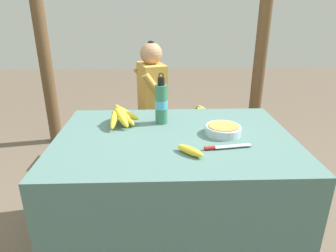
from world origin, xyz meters
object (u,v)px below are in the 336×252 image
Objects in this scene: water_bottle at (161,103)px; seated_vendor at (147,95)px; loose_banana_front at (190,151)px; wooden_bench at (154,123)px; knife at (221,147)px; support_post_near at (42,39)px; serving_bowl at (223,129)px; banana_bunch_ripe at (121,114)px; support_post_far at (262,39)px; banana_bunch_green at (200,110)px.

seated_vendor is (-0.12, 0.95, -0.21)m from water_bottle.
loose_banana_front is 0.09× the size of wooden_bench.
water_bottle is at bearing -86.72° from wooden_bench.
wooden_bench is (-0.35, 1.38, -0.39)m from knife.
serving_bowl is at bearing -46.94° from support_post_near.
banana_bunch_ripe reaches higher than knife.
support_post_far is (1.13, 0.45, 0.75)m from wooden_bench.
banana_bunch_green is (0.04, 1.19, -0.28)m from serving_bowl.
loose_banana_front is at bearing -55.01° from support_post_near.
serving_bowl is at bearing 95.05° from seated_vendor.
loose_banana_front is at bearing -116.53° from support_post_far.
support_post_far is (0.77, 1.83, 0.36)m from knife.
support_post_near and support_post_far have the same top height.
banana_bunch_ripe is 0.24× the size of seated_vendor.
support_post_near reaches higher than wooden_bench.
support_post_far is (0.73, 1.64, 0.34)m from serving_bowl.
water_bottle is at bearing -111.15° from banana_bunch_green.
banana_bunch_ripe is 0.18× the size of wooden_bench.
banana_bunch_ripe is 1.35× the size of serving_bowl.
seated_vendor is at bearing -143.58° from wooden_bench.
banana_bunch_ripe is 1.13m from wooden_bench.
knife is at bearing -75.62° from wooden_bench.
wooden_bench is 0.46m from banana_bunch_green.
banana_bunch_green is (0.51, 0.05, -0.17)m from seated_vendor.
support_post_near is (-1.13, 0.45, 0.75)m from wooden_bench.
knife is at bearing -33.90° from banana_bunch_ripe.
serving_bowl is 0.40m from water_bottle.
water_bottle is at bearing 4.17° from banana_bunch_ripe.
seated_vendor is at bearing 100.21° from loose_banana_front.
banana_bunch_ripe is at bearing 65.79° from seated_vendor.
knife is 0.11× the size of support_post_near.
serving_bowl is at bearing 67.42° from knife.
support_post_near reaches higher than banana_bunch_green.
serving_bowl is 0.13× the size of wooden_bench.
seated_vendor is at bearing -24.75° from support_post_near.
wooden_bench is at bearing 108.60° from serving_bowl.
banana_bunch_ripe is 0.61m from serving_bowl.
banana_bunch_ripe is 0.99m from seated_vendor.
support_post_far reaches higher than banana_bunch_green.
banana_bunch_ripe is 1.99m from support_post_far.
support_post_far reaches higher than serving_bowl.
loose_banana_front is at bearing -169.90° from knife.
loose_banana_front reaches higher than wooden_bench.
knife is at bearing -93.77° from banana_bunch_green.
seated_vendor is (-0.46, 1.14, -0.11)m from serving_bowl.
banana_bunch_ripe is at bearing 163.60° from serving_bowl.
support_post_near is at bearing 122.79° from banana_bunch_ripe.
loose_banana_front reaches higher than knife.
banana_bunch_ripe is 0.65m from knife.
support_post_far is (0.94, 1.88, 0.35)m from loose_banana_front.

